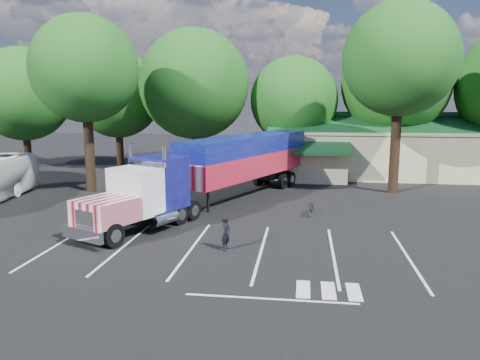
# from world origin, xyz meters

# --- Properties ---
(ground) EXTENTS (120.00, 120.00, 0.00)m
(ground) POSITION_xyz_m (0.00, 0.00, 0.00)
(ground) COLOR black
(ground) RESTS_ON ground
(event_hall) EXTENTS (24.20, 14.12, 5.55)m
(event_hall) POSITION_xyz_m (13.74, 17.81, 2.21)
(event_hall) COLOR #C5BF92
(event_hall) RESTS_ON ground
(tree_row_a) EXTENTS (9.00, 9.00, 11.68)m
(tree_row_a) POSITION_xyz_m (-22.00, 16.50, 7.16)
(tree_row_a) COLOR black
(tree_row_a) RESTS_ON ground
(tree_row_b) EXTENTS (8.40, 8.40, 11.35)m
(tree_row_b) POSITION_xyz_m (-13.00, 17.80, 7.13)
(tree_row_b) COLOR black
(tree_row_b) RESTS_ON ground
(tree_row_c) EXTENTS (10.00, 10.00, 13.05)m
(tree_row_c) POSITION_xyz_m (-5.00, 16.20, 8.04)
(tree_row_c) COLOR black
(tree_row_c) RESTS_ON ground
(tree_row_d) EXTENTS (8.00, 8.00, 10.60)m
(tree_row_d) POSITION_xyz_m (4.00, 17.50, 6.58)
(tree_row_d) COLOR black
(tree_row_d) RESTS_ON ground
(tree_row_e) EXTENTS (9.60, 9.60, 12.90)m
(tree_row_e) POSITION_xyz_m (13.00, 18.00, 8.09)
(tree_row_e) COLOR black
(tree_row_e) RESTS_ON ground
(tree_near_left) EXTENTS (7.60, 7.60, 12.65)m
(tree_near_left) POSITION_xyz_m (-10.50, 6.00, 8.81)
(tree_near_left) COLOR black
(tree_near_left) RESTS_ON ground
(tree_near_right) EXTENTS (8.00, 8.00, 13.50)m
(tree_near_right) POSITION_xyz_m (11.50, 8.50, 9.46)
(tree_near_right) COLOR black
(tree_near_right) RESTS_ON ground
(semi_truck) EXTENTS (11.20, 20.16, 4.41)m
(semi_truck) POSITION_xyz_m (-0.13, 3.69, 2.50)
(semi_truck) COLOR black
(semi_truck) RESTS_ON ground
(woman) EXTENTS (0.49, 0.64, 1.59)m
(woman) POSITION_xyz_m (1.60, -6.00, 0.79)
(woman) COLOR black
(woman) RESTS_ON ground
(bicycle) EXTENTS (0.86, 1.74, 0.87)m
(bicycle) POSITION_xyz_m (5.50, 1.00, 0.44)
(bicycle) COLOR black
(bicycle) RESTS_ON ground
(silver_sedan) EXTENTS (4.08, 2.56, 1.27)m
(silver_sedan) POSITION_xyz_m (8.49, 14.00, 0.63)
(silver_sedan) COLOR #B3B4BB
(silver_sedan) RESTS_ON ground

